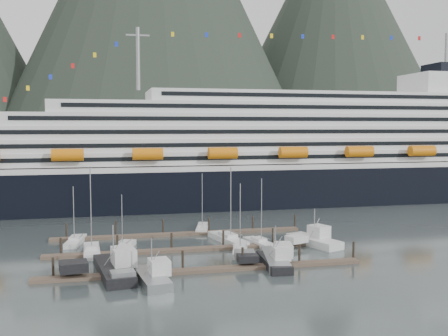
{
  "coord_description": "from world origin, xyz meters",
  "views": [
    {
      "loc": [
        -18.75,
        -83.08,
        21.03
      ],
      "look_at": [
        5.21,
        22.0,
        12.38
      ],
      "focal_mm": 42.0,
      "sensor_mm": 36.0,
      "label": 1
    }
  ],
  "objects": [
    {
      "name": "ground",
      "position": [
        0.0,
        0.0,
        0.0
      ],
      "size": [
        1600.0,
        1600.0,
        0.0
      ],
      "primitive_type": "plane",
      "color": "#465253",
      "rests_on": "ground"
    },
    {
      "name": "mountains",
      "position": [
        52.48,
        588.54,
        163.4
      ],
      "size": [
        870.0,
        440.0,
        420.0
      ],
      "color": "black",
      "rests_on": "ground"
    },
    {
      "name": "cruise_ship",
      "position": [
        30.03,
        54.94,
        12.04
      ],
      "size": [
        210.0,
        30.4,
        50.3
      ],
      "color": "black",
      "rests_on": "ground"
    },
    {
      "name": "dock_near",
      "position": [
        -4.93,
        -9.95,
        0.31
      ],
      "size": [
        48.18,
        2.28,
        3.2
      ],
      "color": "#4F3F32",
      "rests_on": "ground"
    },
    {
      "name": "dock_mid",
      "position": [
        -4.93,
        3.05,
        0.31
      ],
      "size": [
        48.18,
        2.28,
        3.2
      ],
      "color": "#4F3F32",
      "rests_on": "ground"
    },
    {
      "name": "dock_far",
      "position": [
        -4.93,
        16.05,
        0.31
      ],
      "size": [
        48.18,
        2.28,
        3.2
      ],
      "color": "#4F3F32",
      "rests_on": "ground"
    },
    {
      "name": "sailboat_a",
      "position": [
        -15.87,
        6.93,
        0.38
      ],
      "size": [
        4.65,
        7.99,
        9.86
      ],
      "rotation": [
        0.0,
        0.0,
        1.23
      ],
      "color": "silver",
      "rests_on": "ground"
    },
    {
      "name": "sailboat_b",
      "position": [
        -21.17,
        4.7,
        0.43
      ],
      "size": [
        2.91,
        9.96,
        14.98
      ],
      "rotation": [
        0.0,
        0.0,
        1.61
      ],
      "color": "silver",
      "rests_on": "ground"
    },
    {
      "name": "sailboat_c",
      "position": [
        2.81,
        -0.56,
        0.4
      ],
      "size": [
        4.52,
        9.01,
        12.11
      ],
      "rotation": [
        0.0,
        0.0,
        1.31
      ],
      "color": "silver",
      "rests_on": "ground"
    },
    {
      "name": "sailboat_d",
      "position": [
        2.79,
        8.23,
        0.43
      ],
      "size": [
        5.34,
        11.98,
        14.22
      ],
      "rotation": [
        0.0,
        0.0,
        1.8
      ],
      "color": "silver",
      "rests_on": "ground"
    },
    {
      "name": "sailboat_e",
      "position": [
        -24.18,
        12.87,
        0.39
      ],
      "size": [
        3.72,
        9.23,
        10.81
      ],
      "rotation": [
        0.0,
        0.0,
        1.41
      ],
      "color": "silver",
      "rests_on": "ground"
    },
    {
      "name": "sailboat_g",
      "position": [
        0.3,
        19.99,
        0.39
      ],
      "size": [
        4.46,
        9.37,
        11.99
      ],
      "rotation": [
        0.0,
        0.0,
        1.32
      ],
      "color": "silver",
      "rests_on": "ground"
    },
    {
      "name": "sailboat_h",
      "position": [
        7.53,
        4.35,
        0.4
      ],
      "size": [
        4.14,
        8.32,
        12.31
      ],
      "rotation": [
        0.0,
        0.0,
        1.81
      ],
      "color": "silver",
      "rests_on": "ground"
    },
    {
      "name": "trawler_a",
      "position": [
        -18.01,
        -8.9,
        0.98
      ],
      "size": [
        10.71,
        14.74,
        7.92
      ],
      "rotation": [
        0.0,
        0.0,
        1.71
      ],
      "color": "black",
      "rests_on": "ground"
    },
    {
      "name": "trawler_b",
      "position": [
        -13.03,
        -13.9,
        0.86
      ],
      "size": [
        8.07,
        10.57,
        6.62
      ],
      "rotation": [
        0.0,
        0.0,
        1.7
      ],
      "color": "#979A9C",
      "rests_on": "ground"
    },
    {
      "name": "trawler_c",
      "position": [
        6.37,
        -7.73,
        0.84
      ],
      "size": [
        9.24,
        12.9,
        6.35
      ],
      "rotation": [
        0.0,
        0.0,
        1.37
      ],
      "color": "#979A9C",
      "rests_on": "ground"
    },
    {
      "name": "trawler_d",
      "position": [
        5.57,
        -9.51,
        0.83
      ],
      "size": [
        7.95,
        10.73,
        6.24
      ],
      "rotation": [
        0.0,
        0.0,
        1.5
      ],
      "color": "black",
      "rests_on": "ground"
    },
    {
      "name": "trawler_e",
      "position": [
        17.02,
        2.34,
        0.91
      ],
      "size": [
        9.54,
        11.54,
        7.14
      ],
      "rotation": [
        0.0,
        0.0,
        1.93
      ],
      "color": "silver",
      "rests_on": "ground"
    }
  ]
}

